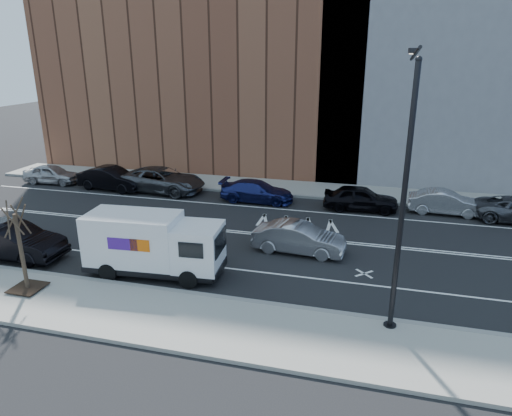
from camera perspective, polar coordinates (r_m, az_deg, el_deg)
The scene contains 18 objects.
ground at distance 24.37m, azimuth -0.59°, elevation -3.19°, with size 120.00×120.00×0.00m, color black.
sidewalk_near at distance 16.92m, azimuth -8.65°, elevation -13.75°, with size 44.00×3.60×0.15m, color gray.
sidewalk_far at distance 32.47m, azimuth 3.48°, elevation 2.56°, with size 44.00×3.60×0.15m, color gray.
curb_near at distance 18.34m, azimuth -6.44°, elevation -10.85°, with size 44.00×0.25×0.17m, color gray.
curb_far at distance 30.77m, azimuth 2.83°, elevation 1.68°, with size 44.00×0.25×0.17m, color gray.
road_markings at distance 24.37m, azimuth -0.59°, elevation -3.18°, with size 40.00×8.60×0.01m, color white, non-canonical shape.
bldg_brick at distance 39.97m, azimuth -6.25°, elevation 21.36°, with size 26.00×10.00×22.00m, color brown.
streetlight at distance 15.47m, azimuth 18.01°, elevation 2.73°, with size 0.44×4.02×9.34m.
street_tree at distance 20.16m, azimuth -27.13°, elevation -5.77°, with size 1.20×1.20×3.75m.
fedex_van at distance 19.98m, azimuth -12.75°, elevation -4.38°, with size 6.03×2.44×2.70m.
far_parked_a at distance 36.81m, azimuth -24.14°, elevation 3.89°, with size 1.65×4.10×1.40m, color #9F9FA4.
far_parked_b at distance 33.60m, azimuth -17.60°, elevation 3.54°, with size 1.69×4.84×1.59m, color black.
far_parked_c at distance 32.20m, azimuth -11.63°, elevation 3.46°, with size 2.75×5.96×1.66m, color #45474C.
far_parked_d at distance 29.41m, azimuth 0.10°, elevation 2.12°, with size 1.92×4.73×1.37m, color navy.
far_parked_e at distance 28.48m, azimuth 12.94°, elevation 1.22°, with size 1.79×4.46×1.52m, color black.
far_parked_f at distance 29.38m, azimuth 22.60°, elevation 0.65°, with size 1.49×4.27×1.41m, color #ACACB0.
driving_sedan at distance 21.98m, azimuth 5.40°, elevation -3.76°, with size 1.53×4.39×1.45m, color #A2A1A6.
near_parked_rear_a at distance 24.14m, azimuth -28.24°, elevation -3.64°, with size 1.76×5.06×1.67m, color black.
Camera 1 is at (5.95, -21.81, 9.11)m, focal length 32.00 mm.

